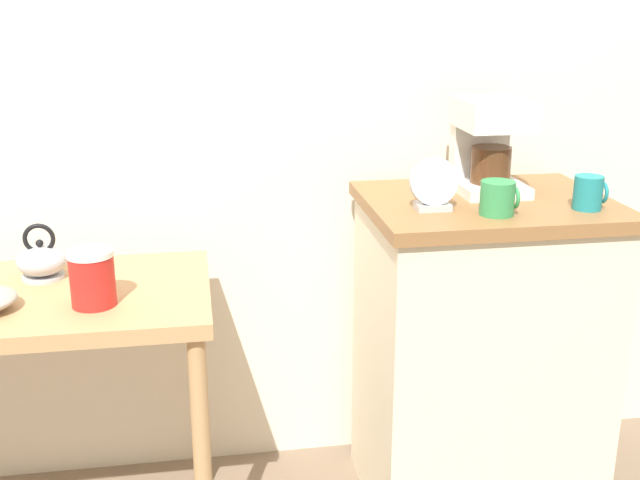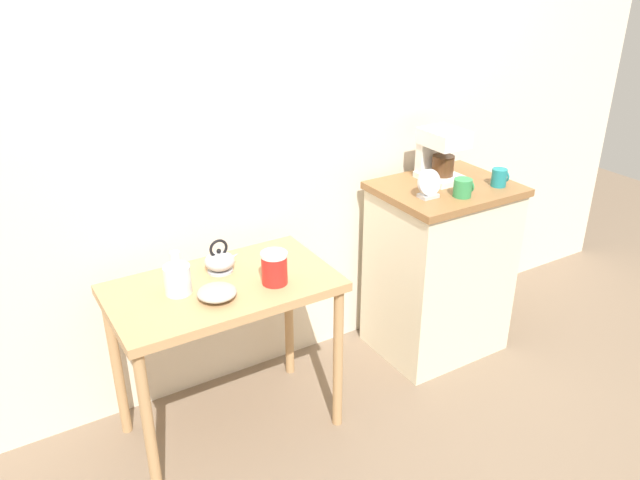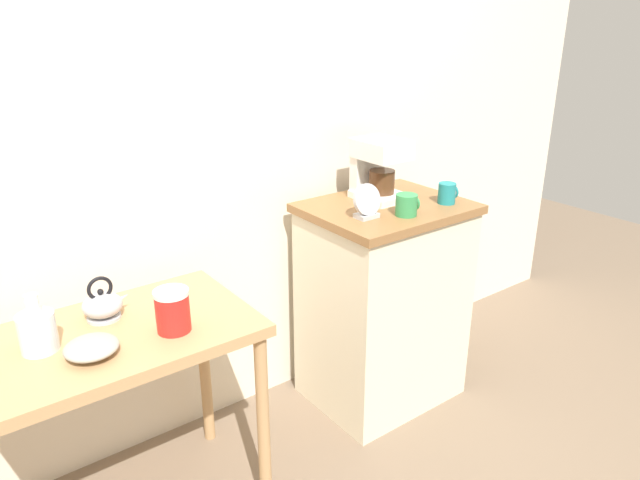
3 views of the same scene
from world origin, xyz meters
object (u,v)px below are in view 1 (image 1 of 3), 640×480
object	(u,v)px
mug_dark_teal	(589,193)
teakettle	(42,261)
canister_enamel	(92,278)
coffee_maker	(488,141)
table_clock	(433,187)
mug_tall_green	(498,198)

from	to	relation	value
mug_dark_teal	teakettle	bearing A→B (deg)	171.81
canister_enamel	coffee_maker	size ratio (longest dim) A/B	0.53
teakettle	table_clock	world-z (taller)	table_clock
canister_enamel	mug_tall_green	bearing A→B (deg)	-0.20
coffee_maker	mug_tall_green	world-z (taller)	coffee_maker
coffee_maker	table_clock	size ratio (longest dim) A/B	1.90
mug_tall_green	mug_dark_teal	bearing A→B (deg)	2.82
mug_dark_teal	mug_tall_green	distance (m)	0.25
coffee_maker	mug_dark_teal	bearing A→B (deg)	-51.09
teakettle	mug_tall_green	distance (m)	1.18
coffee_maker	mug_dark_teal	size ratio (longest dim) A/B	2.97
teakettle	coffee_maker	world-z (taller)	coffee_maker
canister_enamel	coffee_maker	distance (m)	1.12
mug_dark_teal	mug_tall_green	bearing A→B (deg)	-177.18
canister_enamel	mug_tall_green	xyz separation A→B (m)	(1.00, -0.00, 0.15)
teakettle	mug_tall_green	world-z (taller)	mug_tall_green
coffee_maker	mug_tall_green	distance (m)	0.27
coffee_maker	teakettle	bearing A→B (deg)	-178.45
mug_dark_teal	table_clock	world-z (taller)	table_clock
mug_dark_teal	canister_enamel	bearing A→B (deg)	-179.60
mug_dark_teal	table_clock	size ratio (longest dim) A/B	0.64
coffee_maker	table_clock	world-z (taller)	coffee_maker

